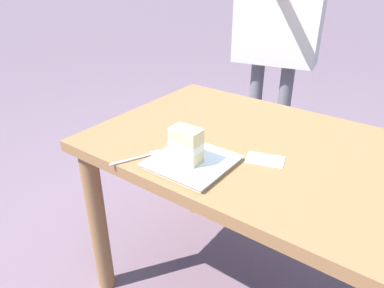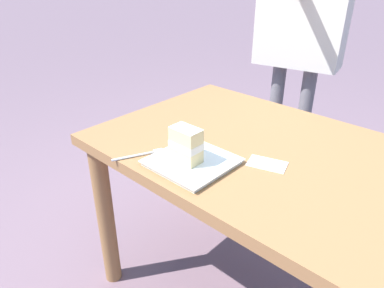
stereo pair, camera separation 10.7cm
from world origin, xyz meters
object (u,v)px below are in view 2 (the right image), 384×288
cake_slice (186,145)px  dessert_fork (142,154)px  diner_person (303,14)px  paper_napkin (267,164)px  patio_table (265,179)px  dessert_plate (192,162)px

cake_slice → dessert_fork: size_ratio=0.67×
diner_person → paper_napkin: bearing=-66.2°
dessert_fork → diner_person: (-0.06, 1.10, 0.32)m
patio_table → dessert_fork: size_ratio=7.27×
dessert_plate → diner_person: 1.09m
patio_table → diner_person: diner_person is taller
dessert_fork → paper_napkin: size_ratio=1.21×
patio_table → cake_slice: cake_slice is taller
dessert_plate → patio_table: bearing=63.7°
patio_table → cake_slice: size_ratio=10.77×
dessert_fork → paper_napkin: 0.40m
patio_table → dessert_plate: bearing=-116.3°
dessert_plate → diner_person: size_ratio=0.15×
patio_table → dessert_plate: (-0.12, -0.24, 0.12)m
dessert_plate → paper_napkin: (0.17, 0.16, -0.01)m
dessert_plate → dessert_fork: dessert_plate is taller
cake_slice → diner_person: bearing=101.0°
dessert_plate → cake_slice: cake_slice is taller
paper_napkin → cake_slice: bearing=-136.5°
cake_slice → paper_napkin: size_ratio=0.82×
paper_napkin → diner_person: size_ratio=0.09×
diner_person → dessert_fork: bearing=-87.1°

